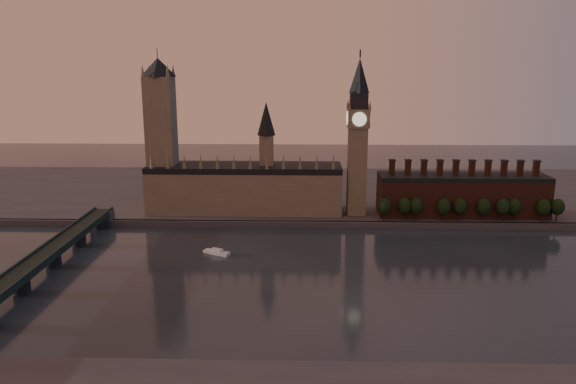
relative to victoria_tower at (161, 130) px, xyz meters
The scene contains 18 objects.
ground 176.40m from the victoria_tower, 43.78° to the right, with size 900.00×900.00×0.00m, color black.
north_bank 147.08m from the victoria_tower, 27.72° to the left, with size 900.00×182.00×4.00m.
palace_of_westminster 67.03m from the victoria_tower, ahead, with size 130.00×30.30×74.00m.
victoria_tower is the anchor object (origin of this frame).
big_ben 130.12m from the victoria_tower, ahead, with size 15.00×15.00×107.00m.
chimney_block 204.27m from the victoria_tower, ahead, with size 110.00×25.00×37.00m.
embankment_tree_0 154.94m from the victoria_tower, ahead, with size 8.60×8.60×14.88m.
embankment_tree_1 167.31m from the victoria_tower, ahead, with size 8.60×8.60×14.88m.
embankment_tree_2 174.36m from the victoria_tower, ahead, with size 8.60×8.60×14.88m.
embankment_tree_3 191.10m from the victoria_tower, ahead, with size 8.60×8.60×14.88m.
embankment_tree_4 201.27m from the victoria_tower, ahead, with size 8.60×8.60×14.88m.
embankment_tree_5 215.77m from the victoria_tower, ahead, with size 8.60×8.60×14.88m.
embankment_tree_6 227.50m from the victoria_tower, ahead, with size 8.60×8.60×14.88m.
embankment_tree_7 234.77m from the victoria_tower, ahead, with size 8.60×8.60×14.88m.
embankment_tree_8 252.46m from the victoria_tower, ahead, with size 8.60×8.60×14.88m.
embankment_tree_9 261.39m from the victoria_tower, ahead, with size 8.60×8.60×14.88m.
westminster_bridge 133.21m from the victoria_tower, 106.56° to the right, with size 14.00×200.00×11.55m.
river_boat 106.83m from the victoria_tower, 58.57° to the right, with size 15.72×10.31×3.06m.
Camera 1 is at (-26.15, -254.47, 105.15)m, focal length 35.00 mm.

